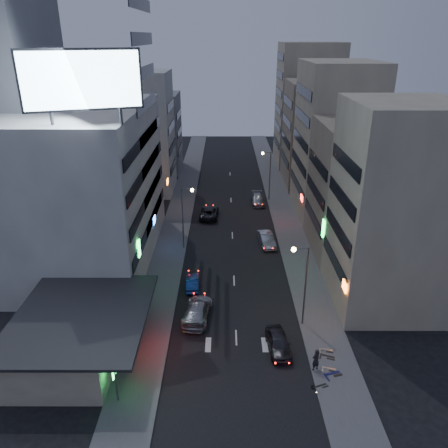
{
  "coord_description": "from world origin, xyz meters",
  "views": [
    {
      "loc": [
        -1.06,
        -28.14,
        25.1
      ],
      "look_at": [
        -1.12,
        15.55,
        6.22
      ],
      "focal_mm": 35.0,
      "sensor_mm": 36.0,
      "label": 1
    }
  ],
  "objects_px": {
    "scooter_silver_b": "(334,345)",
    "scooter_blue": "(340,365)",
    "parked_car_right_near": "(278,343)",
    "person": "(316,360)",
    "road_car_blue": "(192,283)",
    "scooter_silver_a": "(337,364)",
    "parked_car_right_mid": "(266,239)",
    "scooter_black_b": "(336,352)",
    "parked_car_left": "(209,212)",
    "scooter_black_a": "(326,378)",
    "road_car_silver": "(198,310)",
    "parked_car_right_far": "(258,199)"
  },
  "relations": [
    {
      "from": "parked_car_right_near",
      "to": "parked_car_right_far",
      "type": "distance_m",
      "value": 35.97
    },
    {
      "from": "person",
      "to": "scooter_silver_b",
      "type": "xyz_separation_m",
      "value": [
        2.05,
        2.41,
        -0.45
      ]
    },
    {
      "from": "road_car_silver",
      "to": "scooter_silver_b",
      "type": "bearing_deg",
      "value": 165.01
    },
    {
      "from": "parked_car_right_near",
      "to": "person",
      "type": "bearing_deg",
      "value": -48.58
    },
    {
      "from": "road_car_blue",
      "to": "scooter_silver_a",
      "type": "relative_size",
      "value": 2.26
    },
    {
      "from": "parked_car_right_mid",
      "to": "scooter_black_b",
      "type": "distance_m",
      "value": 22.19
    },
    {
      "from": "parked_car_left",
      "to": "parked_car_right_near",
      "type": "bearing_deg",
      "value": 105.73
    },
    {
      "from": "parked_car_right_far",
      "to": "road_car_silver",
      "type": "relative_size",
      "value": 0.87
    },
    {
      "from": "scooter_black_b",
      "to": "scooter_silver_b",
      "type": "xyz_separation_m",
      "value": [
        0.04,
        0.92,
        -0.03
      ]
    },
    {
      "from": "scooter_silver_b",
      "to": "parked_car_right_near",
      "type": "bearing_deg",
      "value": 100.94
    },
    {
      "from": "road_car_silver",
      "to": "scooter_blue",
      "type": "height_order",
      "value": "road_car_silver"
    },
    {
      "from": "parked_car_right_near",
      "to": "scooter_silver_b",
      "type": "xyz_separation_m",
      "value": [
        4.76,
        -0.15,
        -0.11
      ]
    },
    {
      "from": "parked_car_right_near",
      "to": "parked_car_right_mid",
      "type": "relative_size",
      "value": 0.94
    },
    {
      "from": "parked_car_left",
      "to": "scooter_silver_a",
      "type": "relative_size",
      "value": 3.3
    },
    {
      "from": "scooter_black_b",
      "to": "person",
      "type": "bearing_deg",
      "value": 147.98
    },
    {
      "from": "parked_car_left",
      "to": "scooter_blue",
      "type": "relative_size",
      "value": 2.73
    },
    {
      "from": "scooter_black_a",
      "to": "scooter_silver_a",
      "type": "height_order",
      "value": "scooter_silver_a"
    },
    {
      "from": "road_car_blue",
      "to": "person",
      "type": "bearing_deg",
      "value": 125.89
    },
    {
      "from": "parked_car_right_mid",
      "to": "scooter_silver_b",
      "type": "relative_size",
      "value": 2.72
    },
    {
      "from": "road_car_blue",
      "to": "scooter_blue",
      "type": "relative_size",
      "value": 1.87
    },
    {
      "from": "road_car_silver",
      "to": "scooter_blue",
      "type": "xyz_separation_m",
      "value": [
        11.89,
        -7.4,
        -0.11
      ]
    },
    {
      "from": "parked_car_left",
      "to": "scooter_blue",
      "type": "height_order",
      "value": "parked_car_left"
    },
    {
      "from": "person",
      "to": "parked_car_right_mid",
      "type": "bearing_deg",
      "value": -114.65
    },
    {
      "from": "scooter_black_b",
      "to": "road_car_blue",
      "type": "bearing_deg",
      "value": 70.35
    },
    {
      "from": "parked_car_right_near",
      "to": "parked_car_right_far",
      "type": "relative_size",
      "value": 0.87
    },
    {
      "from": "parked_car_right_far",
      "to": "person",
      "type": "relative_size",
      "value": 2.6
    },
    {
      "from": "scooter_black_a",
      "to": "scooter_black_b",
      "type": "bearing_deg",
      "value": -47.21
    },
    {
      "from": "scooter_black_b",
      "to": "parked_car_right_near",
      "type": "bearing_deg",
      "value": 98.67
    },
    {
      "from": "road_car_silver",
      "to": "scooter_silver_b",
      "type": "xyz_separation_m",
      "value": [
        12.01,
        -4.85,
        -0.2
      ]
    },
    {
      "from": "scooter_silver_b",
      "to": "scooter_blue",
      "type": "bearing_deg",
      "value": -169.97
    },
    {
      "from": "scooter_silver_a",
      "to": "person",
      "type": "bearing_deg",
      "value": 108.39
    },
    {
      "from": "parked_car_left",
      "to": "scooter_black_a",
      "type": "relative_size",
      "value": 3.48
    },
    {
      "from": "parked_car_right_mid",
      "to": "scooter_silver_a",
      "type": "xyz_separation_m",
      "value": [
        3.72,
        -23.27,
        -0.14
      ]
    },
    {
      "from": "parked_car_right_near",
      "to": "parked_car_left",
      "type": "xyz_separation_m",
      "value": [
        -6.98,
        30.34,
        0.02
      ]
    },
    {
      "from": "person",
      "to": "road_car_blue",
      "type": "bearing_deg",
      "value": -78.9
    },
    {
      "from": "parked_car_right_mid",
      "to": "road_car_blue",
      "type": "relative_size",
      "value": 1.24
    },
    {
      "from": "parked_car_right_mid",
      "to": "parked_car_right_near",
      "type": "bearing_deg",
      "value": -100.05
    },
    {
      "from": "parked_car_right_near",
      "to": "person",
      "type": "height_order",
      "value": "person"
    },
    {
      "from": "parked_car_right_near",
      "to": "road_car_silver",
      "type": "relative_size",
      "value": 0.76
    },
    {
      "from": "road_car_blue",
      "to": "road_car_silver",
      "type": "xyz_separation_m",
      "value": [
        0.9,
        -5.47,
        0.22
      ]
    },
    {
      "from": "scooter_black_b",
      "to": "parked_car_right_mid",
      "type": "bearing_deg",
      "value": 31.69
    },
    {
      "from": "parked_car_right_near",
      "to": "road_car_silver",
      "type": "distance_m",
      "value": 8.64
    },
    {
      "from": "parked_car_right_near",
      "to": "scooter_black_b",
      "type": "relative_size",
      "value": 2.43
    },
    {
      "from": "scooter_silver_a",
      "to": "scooter_black_b",
      "type": "xyz_separation_m",
      "value": [
        0.22,
        1.43,
        0.04
      ]
    },
    {
      "from": "scooter_black_a",
      "to": "parked_car_right_mid",
      "type": "bearing_deg",
      "value": -15.7
    },
    {
      "from": "parked_car_left",
      "to": "scooter_silver_a",
      "type": "bearing_deg",
      "value": 112.04
    },
    {
      "from": "parked_car_left",
      "to": "road_car_blue",
      "type": "xyz_separation_m",
      "value": [
        -1.17,
        -20.17,
        -0.15
      ]
    },
    {
      "from": "scooter_silver_b",
      "to": "parked_car_right_mid",
      "type": "bearing_deg",
      "value": 23.53
    },
    {
      "from": "road_car_blue",
      "to": "road_car_silver",
      "type": "relative_size",
      "value": 0.65
    },
    {
      "from": "parked_car_right_near",
      "to": "road_car_blue",
      "type": "bearing_deg",
      "value": 123.65
    }
  ]
}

